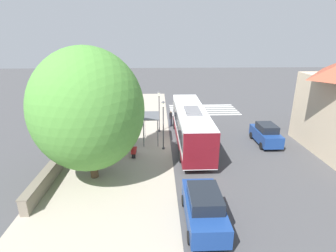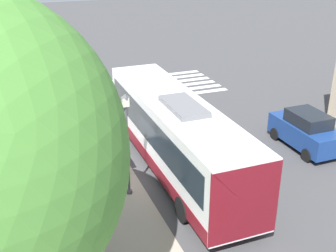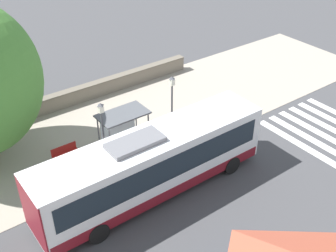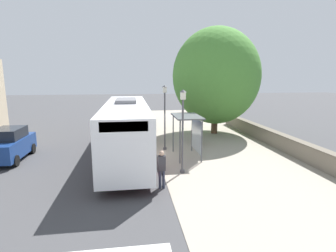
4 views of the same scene
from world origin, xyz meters
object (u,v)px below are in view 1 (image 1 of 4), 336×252
at_px(bus_shelter, 149,120).
at_px(pedestrian, 171,117).
at_px(bus, 191,125).
at_px(bench, 133,150).
at_px(street_lamp_near, 159,108).
at_px(street_lamp_far, 163,121).
at_px(parked_car_far_lane, 266,134).
at_px(shade_tree, 88,110).
at_px(parked_car_behind_bus, 204,207).

height_order(bus_shelter, pedestrian, bus_shelter).
bearing_deg(bus_shelter, pedestrian, 63.42).
xyz_separation_m(bus, bench, (-5.04, -2.34, -1.36)).
height_order(street_lamp_near, street_lamp_far, street_lamp_far).
distance_m(bus_shelter, street_lamp_near, 2.88).
distance_m(street_lamp_near, parked_car_far_lane, 10.51).
height_order(pedestrian, parked_car_far_lane, parked_car_far_lane).
height_order(bench, parked_car_far_lane, parked_car_far_lane).
bearing_deg(shade_tree, pedestrian, 61.29).
xyz_separation_m(shade_tree, parked_car_far_lane, (14.40, 5.48, -4.01)).
height_order(bus, pedestrian, bus).
height_order(street_lamp_near, shade_tree, shade_tree).
xyz_separation_m(bus_shelter, shade_tree, (-3.71, -6.40, 2.82)).
height_order(bus, bus_shelter, bus).
height_order(parked_car_behind_bus, parked_car_far_lane, parked_car_behind_bus).
height_order(bus_shelter, parked_car_far_lane, bus_shelter).
distance_m(street_lamp_near, street_lamp_far, 4.48).
bearing_deg(bus, street_lamp_far, -154.98).
relative_size(bus_shelter, shade_tree, 0.30).
bearing_deg(street_lamp_far, bench, -155.14).
distance_m(bench, parked_car_behind_bus, 9.58).
distance_m(street_lamp_far, parked_car_behind_bus, 9.97).
xyz_separation_m(bus, parked_car_behind_bus, (-0.60, -10.82, -0.89)).
height_order(bus, bench, bus).
bearing_deg(street_lamp_near, street_lamp_far, -85.88).
bearing_deg(parked_car_behind_bus, bus_shelter, 105.53).
bearing_deg(parked_car_far_lane, street_lamp_far, -174.71).
bearing_deg(street_lamp_far, bus, 25.02).
distance_m(pedestrian, street_lamp_far, 6.46).
height_order(bench, shade_tree, shade_tree).
relative_size(bus, street_lamp_far, 2.73).
xyz_separation_m(street_lamp_near, parked_car_far_lane, (9.74, -3.60, -1.62)).
height_order(street_lamp_far, shade_tree, shade_tree).
bearing_deg(shade_tree, bench, 54.59).
distance_m(shade_tree, parked_car_behind_bus, 9.42).
bearing_deg(shade_tree, bus, 37.69).
relative_size(pedestrian, parked_car_far_lane, 0.44).
distance_m(bus_shelter, bench, 3.61).
height_order(street_lamp_near, parked_car_behind_bus, street_lamp_near).
bearing_deg(bus, parked_car_far_lane, -2.49).
relative_size(pedestrian, street_lamp_far, 0.40).
xyz_separation_m(bus_shelter, street_lamp_far, (1.26, -1.78, 0.48)).
distance_m(bus, parked_car_behind_bus, 10.87).
xyz_separation_m(street_lamp_far, parked_car_far_lane, (9.42, 0.87, -1.66)).
xyz_separation_m(pedestrian, parked_car_far_lane, (8.47, -5.33, -0.10)).
bearing_deg(pedestrian, bench, -115.25).
bearing_deg(pedestrian, shade_tree, -118.71).
distance_m(parked_car_behind_bus, parked_car_far_lane, 12.92).
height_order(street_lamp_far, parked_car_far_lane, street_lamp_far).
bearing_deg(parked_car_behind_bus, bench, 117.66).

